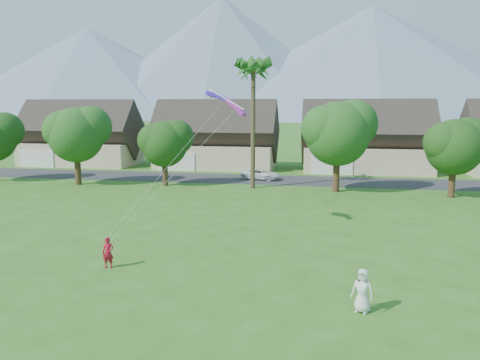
% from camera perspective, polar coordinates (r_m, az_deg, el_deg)
% --- Properties ---
extents(ground, '(500.00, 500.00, 0.00)m').
position_cam_1_polar(ground, '(18.82, -5.55, -16.41)').
color(ground, '#2D6019').
rests_on(ground, ground).
extents(street, '(90.00, 7.00, 0.01)m').
position_cam_1_polar(street, '(51.19, 4.69, 0.01)').
color(street, '#2D2D30').
rests_on(street, ground).
extents(kite_flyer, '(0.62, 0.45, 1.58)m').
position_cam_1_polar(kite_flyer, '(24.58, -15.79, -8.52)').
color(kite_flyer, maroon).
rests_on(kite_flyer, ground).
extents(watcher, '(1.01, 0.84, 1.77)m').
position_cam_1_polar(watcher, '(19.48, 14.70, -12.92)').
color(watcher, silver).
rests_on(watcher, ground).
extents(parked_car, '(4.58, 2.79, 1.19)m').
position_cam_1_polar(parked_car, '(51.32, 2.54, 0.71)').
color(parked_car, white).
rests_on(parked_car, ground).
extents(mountain_ridge, '(540.00, 240.00, 70.00)m').
position_cam_1_polar(mountain_ridge, '(277.19, 11.52, 13.30)').
color(mountain_ridge, slate).
rests_on(mountain_ridge, ground).
extents(houses_row, '(72.75, 8.19, 8.86)m').
position_cam_1_polar(houses_row, '(59.66, 6.03, 4.61)').
color(houses_row, beige).
rests_on(houses_row, ground).
extents(tree_row, '(62.27, 6.67, 8.45)m').
position_cam_1_polar(tree_row, '(44.75, 2.57, 5.01)').
color(tree_row, '#47301C').
rests_on(tree_row, ground).
extents(fan_palm, '(3.00, 3.00, 13.80)m').
position_cam_1_polar(fan_palm, '(45.48, 1.63, 13.80)').
color(fan_palm, '#4C3D26').
rests_on(fan_palm, ground).
extents(parafoil_kite, '(2.79, 1.19, 0.50)m').
position_cam_1_polar(parafoil_kite, '(29.10, -1.45, 9.63)').
color(parafoil_kite, '#3A1AC8').
rests_on(parafoil_kite, ground).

